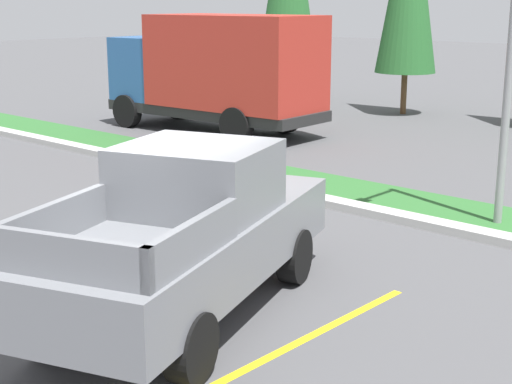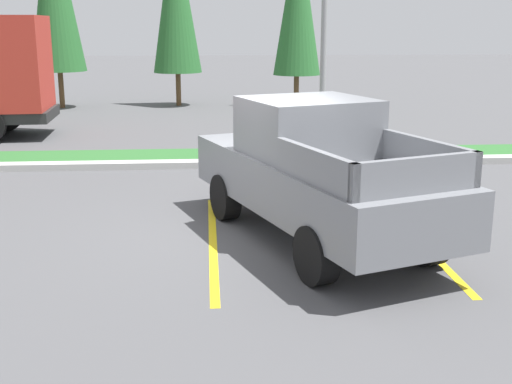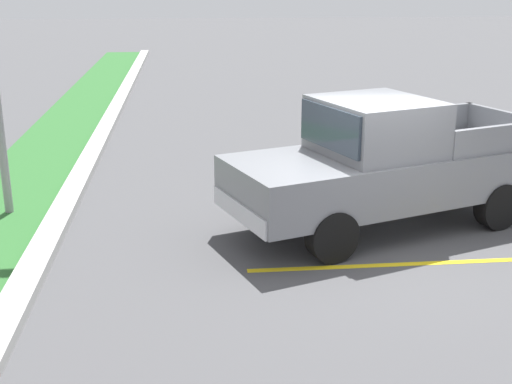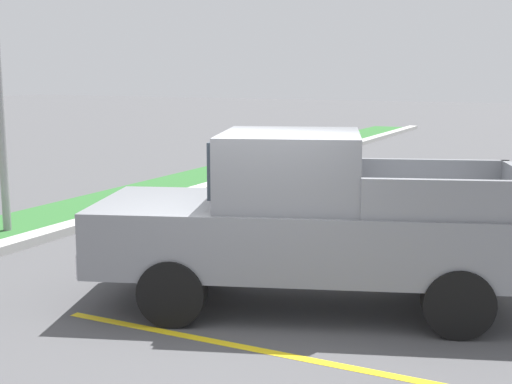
# 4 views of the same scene
# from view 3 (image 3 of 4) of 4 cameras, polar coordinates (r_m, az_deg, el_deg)

# --- Properties ---
(ground_plane) EXTENTS (120.00, 120.00, 0.00)m
(ground_plane) POSITION_cam_3_polar(r_m,az_deg,el_deg) (10.30, 10.58, -4.71)
(ground_plane) COLOR #4C4C4F
(parking_line_near) EXTENTS (0.12, 4.80, 0.01)m
(parking_line_near) POSITION_cam_3_polar(r_m,az_deg,el_deg) (9.86, 13.35, -5.90)
(parking_line_near) COLOR yellow
(parking_line_near) RESTS_ON ground
(parking_line_far) EXTENTS (0.12, 4.80, 0.01)m
(parking_line_far) POSITION_cam_3_polar(r_m,az_deg,el_deg) (12.64, 8.87, -0.36)
(parking_line_far) COLOR yellow
(parking_line_far) RESTS_ON ground
(curb_strip) EXTENTS (56.00, 0.40, 0.15)m
(curb_strip) POSITION_cam_3_polar(r_m,az_deg,el_deg) (10.11, -17.88, -5.27)
(curb_strip) COLOR #B2B2AD
(curb_strip) RESTS_ON ground
(pickup_truck_main) EXTENTS (3.54, 5.55, 2.10)m
(pickup_truck_main) POSITION_cam_3_polar(r_m,az_deg,el_deg) (10.89, 10.93, 2.29)
(pickup_truck_main) COLOR black
(pickup_truck_main) RESTS_ON ground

